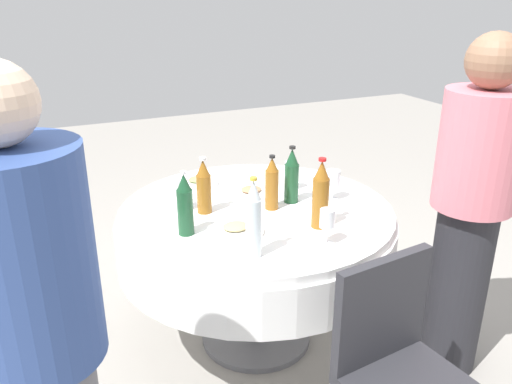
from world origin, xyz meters
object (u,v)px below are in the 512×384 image
object	(u,v)px
bottle_amber_outer	(272,184)
bottle_amber_rear	(204,187)
wine_glass_inner	(333,179)
person_left	(41,358)
bottle_dark_green_left	(292,177)
wine_glass_rear	(327,221)
bottle_clear_near	(254,220)
dining_table	(256,236)
wine_glass_near	(180,188)
person_outer	(470,209)
bottle_dark_green_right	(185,205)
bottle_amber_inner	(321,195)
chair_rear	(399,362)
plate_mid	(198,182)
plate_west	(251,192)
wine_glass_north	(291,170)
plate_east	(236,229)

from	to	relation	value
bottle_amber_outer	bottle_amber_rear	xyz separation A→B (m)	(-0.30, 0.09, 0.00)
wine_glass_inner	person_left	world-z (taller)	person_left
bottle_dark_green_left	wine_glass_rear	distance (m)	0.46
bottle_clear_near	wine_glass_rear	xyz separation A→B (m)	(0.31, -0.03, -0.05)
dining_table	wine_glass_near	size ratio (longest dim) A/B	8.39
bottle_amber_rear	person_outer	world-z (taller)	person_outer
bottle_dark_green_right	bottle_amber_inner	world-z (taller)	bottle_amber_inner
bottle_amber_outer	chair_rear	size ratio (longest dim) A/B	0.30
bottle_amber_inner	plate_mid	world-z (taller)	bottle_amber_inner
bottle_clear_near	chair_rear	xyz separation A→B (m)	(0.31, -0.52, -0.37)
bottle_clear_near	person_outer	xyz separation A→B (m)	(0.97, -0.13, -0.08)
bottle_amber_inner	person_left	bearing A→B (deg)	-155.14
dining_table	wine_glass_rear	distance (m)	0.53
bottle_dark_green_left	chair_rear	world-z (taller)	bottle_dark_green_left
plate_west	bottle_dark_green_left	bearing A→B (deg)	-51.00
wine_glass_north	person_left	size ratio (longest dim) A/B	0.10
bottle_amber_outer	bottle_clear_near	xyz separation A→B (m)	(-0.27, -0.39, 0.03)
wine_glass_rear	person_outer	bearing A→B (deg)	-8.84
plate_west	person_left	size ratio (longest dim) A/B	0.14
bottle_dark_green_right	plate_west	size ratio (longest dim) A/B	1.23
person_left	plate_east	bearing A→B (deg)	-91.83
bottle_amber_inner	person_outer	bearing A→B (deg)	-22.74
bottle_amber_inner	wine_glass_near	size ratio (longest dim) A/B	1.99
bottle_clear_near	plate_east	distance (m)	0.26
wine_glass_inner	person_left	bearing A→B (deg)	-150.45
wine_glass_north	plate_east	distance (m)	0.57
bottle_amber_rear	bottle_clear_near	bearing A→B (deg)	-85.84
bottle_dark_green_left	bottle_amber_inner	size ratio (longest dim) A/B	0.89
plate_east	wine_glass_north	bearing A→B (deg)	37.60
plate_mid	bottle_amber_inner	bearing A→B (deg)	-66.33
wine_glass_rear	plate_east	xyz separation A→B (m)	(-0.29, 0.25, -0.09)
dining_table	bottle_dark_green_right	bearing A→B (deg)	-161.59
bottle_amber_rear	wine_glass_rear	xyz separation A→B (m)	(0.34, -0.50, -0.02)
wine_glass_north	person_outer	world-z (taller)	person_outer
wine_glass_rear	plate_east	bearing A→B (deg)	139.52
dining_table	person_outer	world-z (taller)	person_outer
wine_glass_rear	person_left	distance (m)	1.16
dining_table	bottle_clear_near	size ratio (longest dim) A/B	4.06
dining_table	wine_glass_north	xyz separation A→B (m)	(0.26, 0.14, 0.26)
bottle_dark_green_left	bottle_clear_near	xyz separation A→B (m)	(-0.39, -0.42, 0.02)
bottle_dark_green_right	bottle_clear_near	bearing A→B (deg)	-58.79
bottle_clear_near	wine_glass_inner	distance (m)	0.69
bottle_amber_inner	wine_glass_rear	world-z (taller)	bottle_amber_inner
wine_glass_north	chair_rear	xyz separation A→B (m)	(-0.15, -1.08, -0.33)
bottle_amber_rear	plate_east	world-z (taller)	bottle_amber_rear
plate_west	person_left	xyz separation A→B (m)	(-1.04, -1.00, 0.07)
bottle_amber_outer	wine_glass_inner	distance (m)	0.32
wine_glass_inner	bottle_amber_outer	bearing A→B (deg)	176.16
bottle_dark_green_left	bottle_amber_outer	world-z (taller)	bottle_dark_green_left
plate_east	person_left	xyz separation A→B (m)	(-0.80, -0.63, 0.07)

